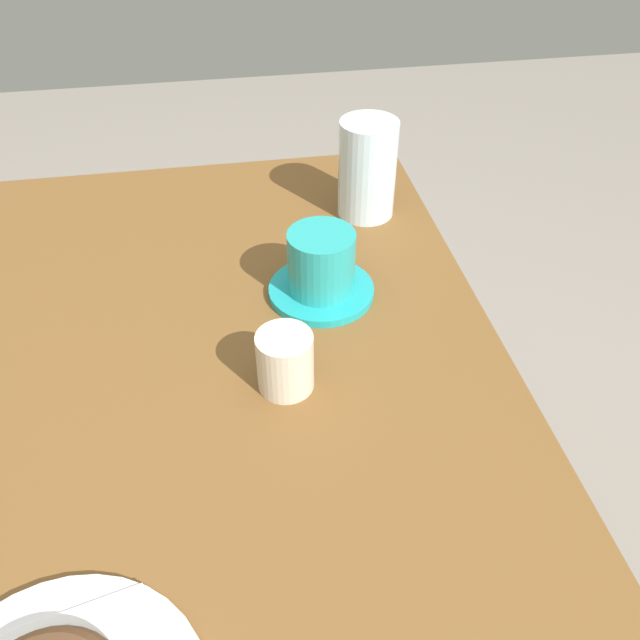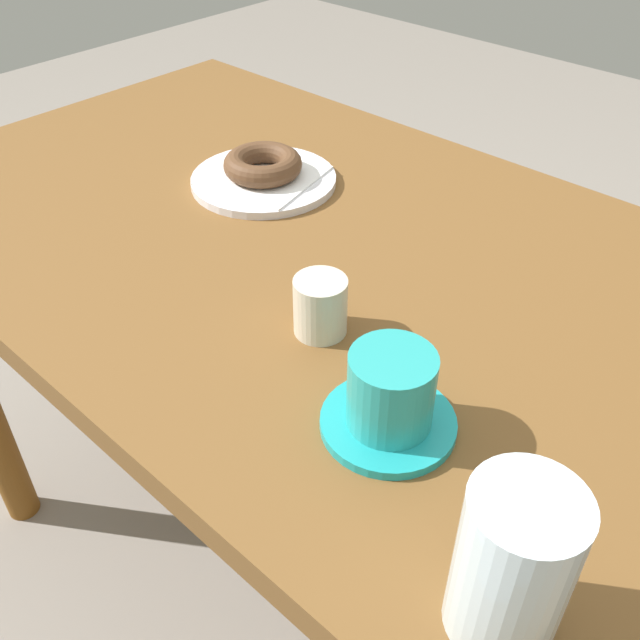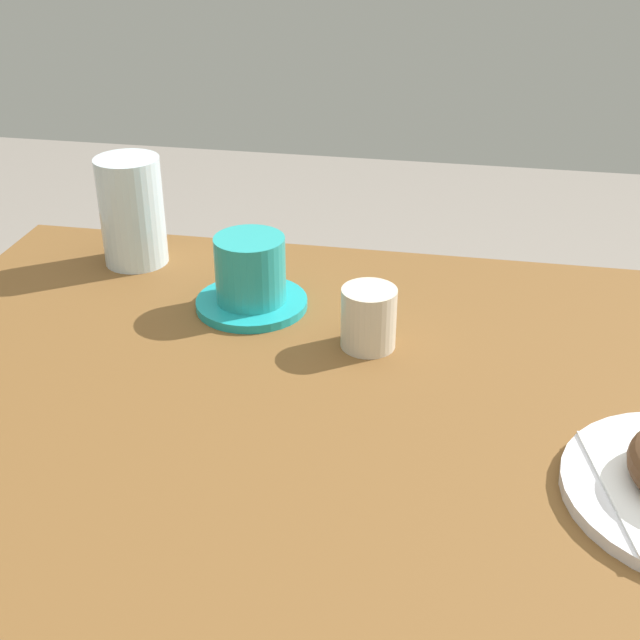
{
  "view_description": "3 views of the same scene",
  "coord_description": "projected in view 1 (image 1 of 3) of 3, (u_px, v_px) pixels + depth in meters",
  "views": [
    {
      "loc": [
        0.33,
        0.08,
        1.22
      ],
      "look_at": [
        -0.19,
        0.17,
        0.77
      ],
      "focal_mm": 36.33,
      "sensor_mm": 36.0,
      "label": 1
    },
    {
      "loc": [
        -0.53,
        0.56,
        1.22
      ],
      "look_at": [
        -0.14,
        0.14,
        0.77
      ],
      "focal_mm": 39.52,
      "sensor_mm": 36.0,
      "label": 2
    },
    {
      "loc": [
        -0.04,
        -0.63,
        1.19
      ],
      "look_at": [
        -0.18,
        0.1,
        0.78
      ],
      "focal_mm": 47.44,
      "sensor_mm": 36.0,
      "label": 3
    }
  ],
  "objects": [
    {
      "name": "table",
      "position": [
        177.0,
        577.0,
        0.62
      ],
      "size": [
        1.25,
        0.74,
        0.74
      ],
      "color": "brown",
      "rests_on": "ground_plane"
    },
    {
      "name": "water_glass",
      "position": [
        367.0,
        169.0,
        0.87
      ],
      "size": [
        0.08,
        0.08,
        0.13
      ],
      "primitive_type": "cylinder",
      "color": "silver",
      "rests_on": "table"
    },
    {
      "name": "coffee_cup",
      "position": [
        321.0,
        268.0,
        0.75
      ],
      "size": [
        0.13,
        0.13,
        0.08
      ],
      "color": "teal",
      "rests_on": "table"
    },
    {
      "name": "sugar_jar",
      "position": [
        285.0,
        362.0,
        0.64
      ],
      "size": [
        0.06,
        0.06,
        0.07
      ],
      "primitive_type": "cylinder",
      "color": "beige",
      "rests_on": "table"
    }
  ]
}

